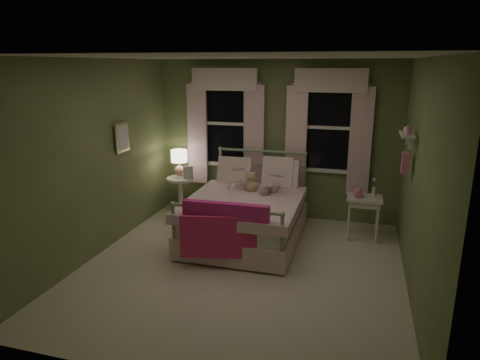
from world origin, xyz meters
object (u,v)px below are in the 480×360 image
(bed, at_px, (247,215))
(nightstand_left, at_px, (180,191))
(child_left, at_px, (236,167))
(teddy_bear, at_px, (251,183))
(child_right, at_px, (272,172))
(nightstand_right, at_px, (364,203))
(table_lamp, at_px, (179,160))

(bed, height_order, nightstand_left, bed)
(child_left, bearing_deg, teddy_bear, 147.21)
(child_left, relative_size, child_right, 1.12)
(nightstand_left, distance_m, nightstand_right, 3.05)
(nightstand_left, distance_m, table_lamp, 0.54)
(bed, distance_m, table_lamp, 1.68)
(child_right, bearing_deg, table_lamp, 0.21)
(child_left, relative_size, nightstand_left, 1.28)
(child_left, distance_m, nightstand_left, 1.27)
(teddy_bear, height_order, nightstand_left, teddy_bear)
(bed, bearing_deg, child_left, 123.42)
(child_left, bearing_deg, nightstand_left, -19.64)
(child_right, relative_size, nightstand_left, 1.14)
(nightstand_left, xyz_separation_m, table_lamp, (0.00, -0.00, 0.54))
(table_lamp, relative_size, nightstand_right, 0.70)
(teddy_bear, bearing_deg, child_left, 150.50)
(bed, distance_m, child_left, 0.80)
(teddy_bear, bearing_deg, child_right, 29.50)
(child_left, height_order, teddy_bear, child_left)
(child_right, bearing_deg, nightstand_left, 0.21)
(bed, relative_size, table_lamp, 4.51)
(teddy_bear, xyz_separation_m, nightstand_right, (1.66, 0.23, -0.24))
(teddy_bear, relative_size, nightstand_left, 0.50)
(child_left, xyz_separation_m, table_lamp, (-1.10, 0.32, -0.03))
(child_right, distance_m, table_lamp, 1.69)
(bed, height_order, child_left, child_left)
(child_left, distance_m, teddy_bear, 0.37)
(child_left, height_order, table_lamp, child_left)
(bed, xyz_separation_m, nightstand_right, (1.65, 0.50, 0.17))
(table_lamp, bearing_deg, nightstand_right, -4.78)
(child_right, bearing_deg, nightstand_right, -165.97)
(child_left, relative_size, table_lamp, 1.84)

